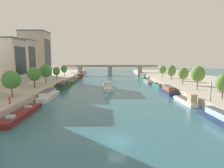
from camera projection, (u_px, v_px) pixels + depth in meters
name	position (u px, v px, depth m)	size (l,w,h in m)	color
ground_plane	(117.00, 141.00, 27.31)	(400.00, 400.00, 0.00)	#2D6070
quay_left	(20.00, 84.00, 80.92)	(36.00, 170.00, 2.10)	#B7AD9E
quay_right	(201.00, 83.00, 82.43)	(36.00, 170.00, 2.10)	#B7AD9E
barge_midriver	(108.00, 86.00, 74.58)	(3.90, 18.28, 3.34)	silver
wake_behind_barge	(112.00, 94.00, 62.71)	(5.59, 6.02, 0.03)	#A0CCD6
moored_boat_left_lone	(22.00, 114.00, 38.82)	(2.84, 15.96, 2.16)	maroon
moored_boat_left_end	(49.00, 95.00, 56.79)	(3.20, 15.16, 2.55)	silver
moored_boat_left_downstream	(63.00, 85.00, 75.68)	(3.12, 16.33, 2.65)	#235633
moored_boat_left_midway	(72.00, 81.00, 93.91)	(2.92, 15.90, 2.19)	#235633
moored_boat_left_far	(77.00, 78.00, 107.71)	(2.30, 11.11, 3.14)	maroon
moored_boat_left_near	(80.00, 75.00, 122.19)	(3.36, 15.75, 2.40)	maroon
moored_boat_right_gap_after	(217.00, 117.00, 35.64)	(2.23, 11.55, 2.31)	#1E284C
moored_boat_right_midway	(186.00, 100.00, 49.90)	(2.45, 11.56, 3.14)	silver
moored_boat_right_downstream	(168.00, 90.00, 64.62)	(2.66, 13.17, 2.61)	#1E284C
moored_boat_right_lone	(158.00, 86.00, 78.46)	(2.04, 12.04, 2.42)	#23666B
moored_boat_right_end	(148.00, 81.00, 93.29)	(3.42, 14.82, 2.27)	gray
moored_boat_right_far	(143.00, 77.00, 108.62)	(2.34, 12.44, 3.58)	#235633
tree_left_by_lamp	(11.00, 80.00, 47.29)	(4.48, 4.48, 6.63)	brown
tree_left_past_mid	(34.00, 74.00, 62.86)	(4.37, 4.37, 6.92)	brown
tree_left_end_of_row	(46.00, 71.00, 75.09)	(4.76, 4.76, 7.36)	brown
tree_left_distant	(56.00, 71.00, 89.60)	(3.22, 3.22, 5.78)	brown
tree_left_third	(64.00, 69.00, 104.00)	(3.30, 3.30, 6.11)	brown
tree_right_distant	(223.00, 83.00, 46.05)	(3.59, 3.59, 5.99)	brown
tree_right_second	(198.00, 74.00, 59.19)	(4.21, 4.21, 7.39)	brown
tree_right_past_mid	(183.00, 73.00, 71.08)	(3.72, 3.72, 6.35)	brown
tree_right_end_of_row	(172.00, 71.00, 85.04)	(3.88, 3.88, 6.75)	brown
tree_right_third	(163.00, 69.00, 97.02)	(3.67, 3.67, 6.07)	brown
lamppost_right_bank	(211.00, 90.00, 43.54)	(0.28, 0.28, 4.61)	black
building_left_tall	(21.00, 60.00, 83.44)	(10.31, 9.43, 17.91)	#B2A38E
building_left_corner	(36.00, 54.00, 100.15)	(13.20, 12.56, 23.62)	#B2A38E
bridge_far	(110.00, 69.00, 133.49)	(65.87, 4.40, 7.26)	gray
person_on_quay	(9.00, 100.00, 40.77)	(0.43, 0.37, 1.62)	#2D2D38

